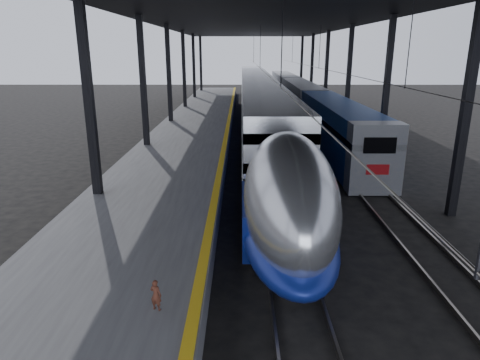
{
  "coord_description": "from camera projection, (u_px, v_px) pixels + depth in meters",
  "views": [
    {
      "loc": [
        0.41,
        -12.56,
        6.92
      ],
      "look_at": [
        0.36,
        3.66,
        2.0
      ],
      "focal_mm": 32.0,
      "sensor_mm": 36.0,
      "label": 1
    }
  ],
  "objects": [
    {
      "name": "yellow_strip",
      "position": [
        227.0,
        131.0,
        32.88
      ],
      "size": [
        0.3,
        80.0,
        0.01
      ],
      "primitive_type": "cube",
      "color": "gold",
      "rests_on": "platform"
    },
    {
      "name": "child",
      "position": [
        156.0,
        295.0,
        10.08
      ],
      "size": [
        0.34,
        0.28,
        0.79
      ],
      "primitive_type": "imported",
      "rotation": [
        0.0,
        0.0,
        2.79
      ],
      "color": "#4F261A",
      "rests_on": "platform"
    },
    {
      "name": "tgv_train",
      "position": [
        258.0,
        104.0,
        40.57
      ],
      "size": [
        3.13,
        65.2,
        4.48
      ],
      "color": "silver",
      "rests_on": "ground"
    },
    {
      "name": "canopy",
      "position": [
        262.0,
        18.0,
        30.52
      ],
      "size": [
        18.0,
        75.0,
        9.47
      ],
      "color": "black",
      "rests_on": "ground"
    },
    {
      "name": "platform",
      "position": [
        191.0,
        137.0,
        33.04
      ],
      "size": [
        6.0,
        80.0,
        1.0
      ],
      "primitive_type": "cube",
      "color": "#4C4C4F",
      "rests_on": "ground"
    },
    {
      "name": "second_train",
      "position": [
        302.0,
        99.0,
        46.64
      ],
      "size": [
        2.61,
        56.05,
        3.59
      ],
      "color": "navy",
      "rests_on": "ground"
    },
    {
      "name": "ground",
      "position": [
        229.0,
        270.0,
        14.03
      ],
      "size": [
        160.0,
        160.0,
        0.0
      ],
      "primitive_type": "plane",
      "color": "black",
      "rests_on": "ground"
    },
    {
      "name": "rails",
      "position": [
        294.0,
        143.0,
        33.14
      ],
      "size": [
        6.52,
        80.0,
        0.16
      ],
      "color": "slate",
      "rests_on": "ground"
    }
  ]
}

